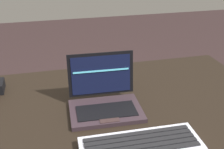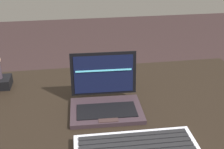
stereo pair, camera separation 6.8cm
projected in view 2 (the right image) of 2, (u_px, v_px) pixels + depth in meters
desk at (93, 126)px, 1.05m from camera, size 1.35×0.70×0.72m
laptop_front at (105, 99)px, 0.99m from camera, size 0.25×0.20×0.18m
external_keyboard at (136, 147)px, 0.80m from camera, size 0.35×0.13×0.03m
figurine_stand at (1, 82)px, 1.14m from camera, size 0.08×0.08×0.04m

